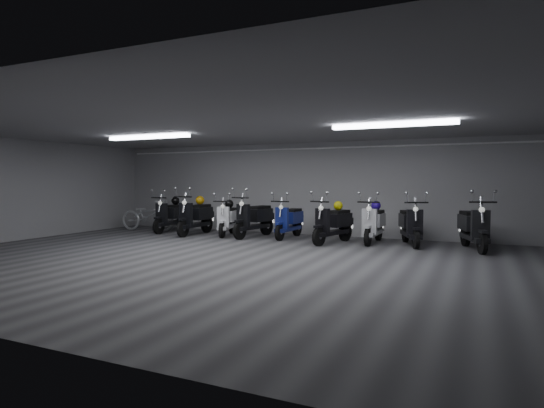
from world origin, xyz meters
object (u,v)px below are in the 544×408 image
at_px(scooter_2, 227,214).
at_px(helmet_0, 338,206).
at_px(scooter_0, 171,210).
at_px(helmet_4, 229,204).
at_px(scooter_9, 474,220).
at_px(helmet_2, 376,206).
at_px(scooter_1, 195,211).
at_px(bicycle, 147,212).
at_px(scooter_3, 254,212).
at_px(helmet_1, 175,201).
at_px(scooter_6, 374,217).
at_px(scooter_4, 289,215).
at_px(helmet_3, 200,200).
at_px(scooter_8, 411,218).
at_px(scooter_5, 333,217).

relative_size(scooter_2, helmet_0, 7.19).
distance_m(scooter_0, helmet_4, 2.08).
xyz_separation_m(scooter_2, scooter_9, (6.77, -0.06, 0.07)).
relative_size(helmet_0, helmet_2, 0.96).
xyz_separation_m(scooter_1, helmet_0, (4.43, 0.16, 0.25)).
xyz_separation_m(scooter_1, bicycle, (-2.10, 0.32, -0.12)).
height_order(scooter_1, scooter_3, scooter_1).
bearing_deg(helmet_4, bicycle, -176.35).
bearing_deg(helmet_1, helmet_2, 0.64).
bearing_deg(helmet_1, scooter_6, -1.63).
height_order(scooter_4, helmet_3, scooter_4).
distance_m(scooter_0, scooter_9, 8.90).
bearing_deg(scooter_0, helmet_1, 90.00).
height_order(scooter_0, scooter_2, scooter_0).
height_order(scooter_8, helmet_4, scooter_8).
distance_m(scooter_6, helmet_1, 6.50).
height_order(scooter_5, helmet_2, scooter_5).
distance_m(scooter_0, helmet_0, 5.60).
relative_size(scooter_1, scooter_3, 1.01).
relative_size(scooter_3, scooter_9, 1.00).
bearing_deg(helmet_4, scooter_5, -9.83).
relative_size(bicycle, helmet_2, 7.52).
bearing_deg(helmet_0, bicycle, 178.61).
bearing_deg(helmet_0, scooter_2, 178.12).
relative_size(scooter_4, scooter_5, 0.96).
bearing_deg(scooter_6, scooter_4, -179.38).
distance_m(scooter_1, helmet_2, 5.37).
distance_m(helmet_0, helmet_3, 4.44).
relative_size(scooter_5, scooter_6, 1.01).
bearing_deg(scooter_9, scooter_2, 162.53).
distance_m(scooter_2, scooter_3, 0.91).
bearing_deg(scooter_2, scooter_8, -13.95).
bearing_deg(scooter_6, helmet_0, -163.78).
bearing_deg(helmet_3, scooter_5, -4.73).
relative_size(scooter_4, helmet_2, 7.09).
relative_size(scooter_0, scooter_2, 1.06).
distance_m(scooter_2, helmet_2, 4.39).
bearing_deg(scooter_2, scooter_4, -11.12).
bearing_deg(scooter_2, scooter_0, 163.18).
relative_size(scooter_2, helmet_3, 6.53).
relative_size(scooter_5, helmet_0, 7.64).
bearing_deg(helmet_1, helmet_3, -15.28).
bearing_deg(scooter_6, bicycle, -178.43).
distance_m(scooter_0, scooter_4, 4.07).
relative_size(scooter_5, bicycle, 0.98).
height_order(scooter_3, helmet_0, scooter_3).
xyz_separation_m(scooter_9, bicycle, (-9.83, 0.10, -0.11)).
xyz_separation_m(scooter_0, scooter_5, (5.52, -0.42, 0.00)).
distance_m(scooter_6, bicycle, 7.42).
height_order(scooter_0, helmet_1, scooter_0).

